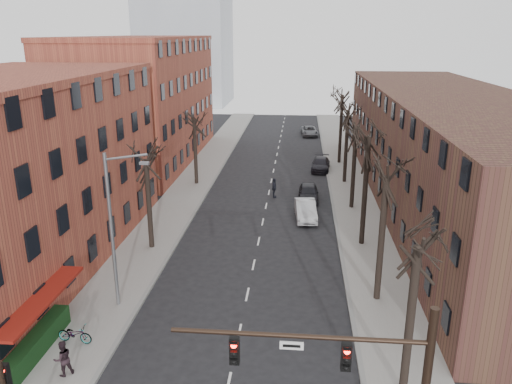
% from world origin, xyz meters
% --- Properties ---
extents(sidewalk_left, '(4.00, 90.00, 0.15)m').
position_xyz_m(sidewalk_left, '(-8.00, 35.00, 0.07)').
color(sidewalk_left, gray).
rests_on(sidewalk_left, ground).
extents(sidewalk_right, '(4.00, 90.00, 0.15)m').
position_xyz_m(sidewalk_right, '(8.00, 35.00, 0.07)').
color(sidewalk_right, gray).
rests_on(sidewalk_right, ground).
extents(building_left_near, '(12.00, 26.00, 12.00)m').
position_xyz_m(building_left_near, '(-16.00, 15.00, 6.00)').
color(building_left_near, brown).
rests_on(building_left_near, ground).
extents(building_left_far, '(12.00, 28.00, 14.00)m').
position_xyz_m(building_left_far, '(-16.00, 44.00, 7.00)').
color(building_left_far, brown).
rests_on(building_left_far, ground).
extents(building_right, '(12.00, 50.00, 10.00)m').
position_xyz_m(building_right, '(16.00, 30.00, 5.00)').
color(building_right, '#4D3224').
rests_on(building_right, ground).
extents(awning_left, '(1.20, 7.00, 0.15)m').
position_xyz_m(awning_left, '(-9.40, 6.00, 0.00)').
color(awning_left, maroon).
rests_on(awning_left, ground).
extents(hedge, '(0.80, 6.00, 1.00)m').
position_xyz_m(hedge, '(-9.50, 5.00, 0.65)').
color(hedge, '#133815').
rests_on(hedge, sidewalk_left).
extents(tree_right_b, '(5.20, 5.20, 10.80)m').
position_xyz_m(tree_right_b, '(7.60, 12.00, 0.00)').
color(tree_right_b, black).
rests_on(tree_right_b, ground).
extents(tree_right_c, '(5.20, 5.20, 11.60)m').
position_xyz_m(tree_right_c, '(7.60, 20.00, 0.00)').
color(tree_right_c, black).
rests_on(tree_right_c, ground).
extents(tree_right_d, '(5.20, 5.20, 10.00)m').
position_xyz_m(tree_right_d, '(7.60, 28.00, 0.00)').
color(tree_right_d, black).
rests_on(tree_right_d, ground).
extents(tree_right_e, '(5.20, 5.20, 10.80)m').
position_xyz_m(tree_right_e, '(7.60, 36.00, 0.00)').
color(tree_right_e, black).
rests_on(tree_right_e, ground).
extents(tree_right_f, '(5.20, 5.20, 11.60)m').
position_xyz_m(tree_right_f, '(7.60, 44.00, 0.00)').
color(tree_right_f, black).
rests_on(tree_right_f, ground).
extents(tree_left_a, '(5.20, 5.20, 9.50)m').
position_xyz_m(tree_left_a, '(-7.60, 18.00, 0.00)').
color(tree_left_a, black).
rests_on(tree_left_a, ground).
extents(tree_left_b, '(5.20, 5.20, 9.50)m').
position_xyz_m(tree_left_b, '(-7.60, 34.00, 0.00)').
color(tree_left_b, black).
rests_on(tree_left_b, ground).
extents(signal_mast_arm, '(8.14, 0.30, 7.20)m').
position_xyz_m(signal_mast_arm, '(5.45, -1.00, 4.40)').
color(signal_mast_arm, black).
rests_on(signal_mast_arm, ground).
extents(streetlight, '(2.45, 0.22, 9.03)m').
position_xyz_m(streetlight, '(-7.03, 10.00, 5.01)').
color(streetlight, slate).
rests_on(streetlight, ground).
extents(silver_sedan, '(2.00, 4.80, 1.54)m').
position_xyz_m(silver_sedan, '(3.51, 25.12, 0.77)').
color(silver_sedan, '#ACAEB3').
rests_on(silver_sedan, ground).
extents(parked_car_near, '(1.84, 4.53, 1.54)m').
position_xyz_m(parked_car_near, '(3.80, 29.84, 0.77)').
color(parked_car_near, black).
rests_on(parked_car_near, ground).
extents(parked_car_mid, '(2.37, 4.96, 1.39)m').
position_xyz_m(parked_car_mid, '(5.30, 40.76, 0.70)').
color(parked_car_mid, black).
rests_on(parked_car_mid, ground).
extents(parked_car_far, '(2.72, 5.15, 1.38)m').
position_xyz_m(parked_car_far, '(4.26, 60.60, 0.69)').
color(parked_car_far, '#5C5E64').
rests_on(parked_car_far, ground).
extents(pedestrian_b, '(1.05, 1.03, 1.71)m').
position_xyz_m(pedestrian_b, '(-7.45, 3.78, 1.00)').
color(pedestrian_b, black).
rests_on(pedestrian_b, sidewalk_left).
extents(pedestrian_crossing, '(0.61, 1.16, 1.89)m').
position_xyz_m(pedestrian_crossing, '(0.59, 30.46, 0.95)').
color(pedestrian_crossing, black).
rests_on(pedestrian_crossing, ground).
extents(bicycle, '(1.88, 0.85, 0.96)m').
position_xyz_m(bicycle, '(-8.04, 6.22, 0.63)').
color(bicycle, gray).
rests_on(bicycle, sidewalk_left).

